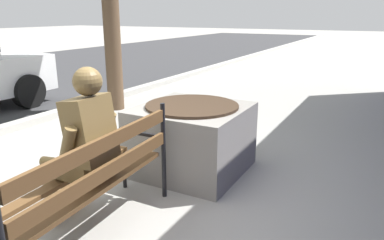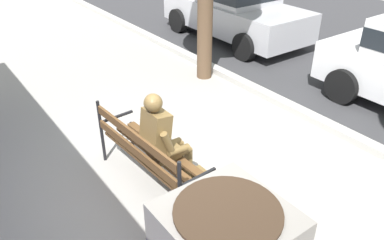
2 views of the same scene
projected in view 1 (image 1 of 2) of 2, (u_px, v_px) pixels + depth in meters
The scene contains 4 objects.
ground_plane at pixel (98, 218), 3.25m from camera, with size 80.00×80.00×0.00m, color #9E9B93.
park_bench at pixel (89, 178), 2.77m from camera, with size 1.83×0.64×0.95m.
bronze_statue_seated at pixel (80, 152), 2.96m from camera, with size 0.63×0.77×1.37m.
concrete_planter at pixel (192, 138), 4.14m from camera, with size 1.15×1.15×0.78m.
Camera 1 is at (-2.13, -2.10, 1.75)m, focal length 34.16 mm.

